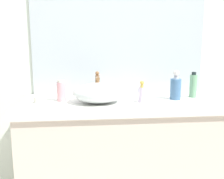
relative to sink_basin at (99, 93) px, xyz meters
The scene contains 10 objects.
bathroom_wall_rear 0.56m from the sink_basin, 67.32° to the left, with size 6.00×0.06×2.60m, color silver.
vanity_counter 0.51m from the sink_basin, 12.94° to the left, with size 1.36×0.58×0.84m.
wall_mirror_panel 0.65m from the sink_basin, 61.76° to the left, with size 1.30×0.01×1.19m, color #B2BCC6.
sink_basin is the anchor object (origin of this frame).
faucet 0.16m from the sink_basin, 90.00° to the left, with size 0.03×0.14×0.18m.
soap_dispenser 0.53m from the sink_basin, ahead, with size 0.07×0.07×0.20m.
lotion_bottle 0.28m from the sink_basin, ahead, with size 0.05×0.05×0.14m.
perfume_bottle 0.25m from the sink_basin, 163.64° to the left, with size 0.06×0.06×0.14m.
spray_can 0.68m from the sink_basin, ahead, with size 0.05×0.05×0.18m.
candle_jar 0.39m from the sink_basin, behind, with size 0.04×0.04×0.04m, color silver.
Camera 1 is at (-0.22, -1.16, 1.19)m, focal length 38.80 mm.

